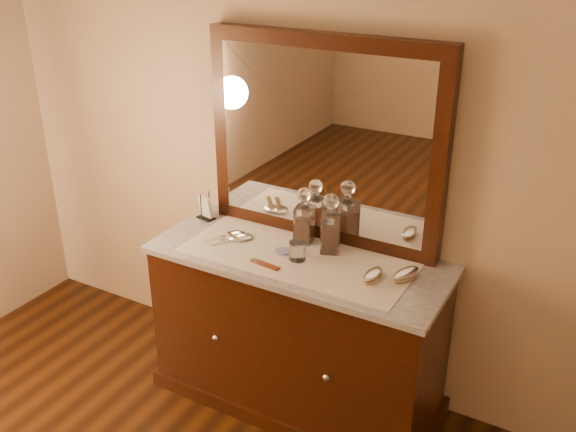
# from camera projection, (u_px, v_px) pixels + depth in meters

# --- Properties ---
(dresser_cabinet) EXTENTS (1.40, 0.55, 0.82)m
(dresser_cabinet) POSITION_uv_depth(u_px,v_px,m) (298.00, 333.00, 3.20)
(dresser_cabinet) COLOR black
(dresser_cabinet) RESTS_ON floor
(dresser_plinth) EXTENTS (1.46, 0.59, 0.08)m
(dresser_plinth) POSITION_uv_depth(u_px,v_px,m) (297.00, 391.00, 3.36)
(dresser_plinth) COLOR black
(dresser_plinth) RESTS_ON floor
(knob_left) EXTENTS (0.04, 0.04, 0.04)m
(knob_left) POSITION_uv_depth(u_px,v_px,m) (216.00, 338.00, 3.09)
(knob_left) COLOR silver
(knob_left) RESTS_ON dresser_cabinet
(knob_right) EXTENTS (0.04, 0.04, 0.04)m
(knob_right) POSITION_uv_depth(u_px,v_px,m) (327.00, 377.00, 2.83)
(knob_right) COLOR silver
(knob_right) RESTS_ON dresser_cabinet
(marble_top) EXTENTS (1.44, 0.59, 0.03)m
(marble_top) POSITION_uv_depth(u_px,v_px,m) (298.00, 259.00, 3.02)
(marble_top) COLOR silver
(marble_top) RESTS_ON dresser_cabinet
(mirror_frame) EXTENTS (1.20, 0.08, 1.00)m
(mirror_frame) POSITION_uv_depth(u_px,v_px,m) (324.00, 141.00, 3.00)
(mirror_frame) COLOR black
(mirror_frame) RESTS_ON marble_top
(mirror_glass) EXTENTS (1.06, 0.01, 0.86)m
(mirror_glass) POSITION_uv_depth(u_px,v_px,m) (320.00, 143.00, 2.97)
(mirror_glass) COLOR white
(mirror_glass) RESTS_ON marble_top
(lace_runner) EXTENTS (1.10, 0.45, 0.00)m
(lace_runner) POSITION_uv_depth(u_px,v_px,m) (296.00, 257.00, 3.00)
(lace_runner) COLOR silver
(lace_runner) RESTS_ON marble_top
(pin_dish) EXTENTS (0.09, 0.09, 0.01)m
(pin_dish) POSITION_uv_depth(u_px,v_px,m) (283.00, 251.00, 3.04)
(pin_dish) COLOR silver
(pin_dish) RESTS_ON lace_runner
(comb) EXTENTS (0.16, 0.05, 0.01)m
(comb) POSITION_uv_depth(u_px,v_px,m) (265.00, 264.00, 2.93)
(comb) COLOR brown
(comb) RESTS_ON lace_runner
(napkin_rack) EXTENTS (0.11, 0.08, 0.15)m
(napkin_rack) POSITION_uv_depth(u_px,v_px,m) (205.00, 208.00, 3.37)
(napkin_rack) COLOR black
(napkin_rack) RESTS_ON marble_top
(decanter_left) EXTENTS (0.10, 0.10, 0.28)m
(decanter_left) POSITION_uv_depth(u_px,v_px,m) (304.00, 221.00, 3.11)
(decanter_left) COLOR #904114
(decanter_left) RESTS_ON lace_runner
(decanter_right) EXTENTS (0.12, 0.12, 0.30)m
(decanter_right) POSITION_uv_depth(u_px,v_px,m) (331.00, 230.00, 3.01)
(decanter_right) COLOR #904114
(decanter_right) RESTS_ON lace_runner
(brush_near) EXTENTS (0.07, 0.14, 0.04)m
(brush_near) POSITION_uv_depth(u_px,v_px,m) (373.00, 275.00, 2.81)
(brush_near) COLOR #8C6F56
(brush_near) RESTS_ON lace_runner
(brush_far) EXTENTS (0.11, 0.17, 0.04)m
(brush_far) POSITION_uv_depth(u_px,v_px,m) (406.00, 275.00, 2.81)
(brush_far) COLOR #8C6F56
(brush_far) RESTS_ON lace_runner
(hand_mirror_outer) EXTENTS (0.18, 0.20, 0.02)m
(hand_mirror_outer) POSITION_uv_depth(u_px,v_px,m) (231.00, 235.00, 3.19)
(hand_mirror_outer) COLOR silver
(hand_mirror_outer) RESTS_ON lace_runner
(hand_mirror_inner) EXTENTS (0.18, 0.21, 0.02)m
(hand_mirror_inner) POSITION_uv_depth(u_px,v_px,m) (238.00, 238.00, 3.16)
(hand_mirror_inner) COLOR silver
(hand_mirror_inner) RESTS_ON lace_runner
(tumblers) EXTENTS (0.08, 0.08, 0.09)m
(tumblers) POSITION_uv_depth(u_px,v_px,m) (297.00, 251.00, 2.96)
(tumblers) COLOR white
(tumblers) RESTS_ON lace_runner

